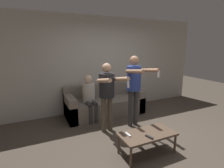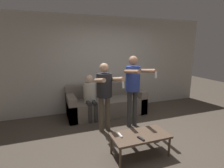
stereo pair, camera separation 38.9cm
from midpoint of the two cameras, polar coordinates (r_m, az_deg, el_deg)
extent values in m
plane|color=#4C4238|center=(3.73, 12.72, -18.23)|extent=(14.00, 14.00, 0.00)
cube|color=#B7B2A8|center=(5.16, 0.58, 6.47)|extent=(6.40, 0.06, 2.70)
cube|color=slate|center=(4.90, 0.48, -7.41)|extent=(2.13, 0.84, 0.45)
cube|color=slate|center=(5.09, -0.84, -1.90)|extent=(2.13, 0.16, 0.36)
cube|color=slate|center=(4.64, -10.84, -7.48)|extent=(0.20, 0.84, 0.65)
cube|color=slate|center=(5.26, 10.40, -5.06)|extent=(0.20, 0.84, 0.65)
cylinder|color=brown|center=(3.91, -0.63, -9.87)|extent=(0.11, 0.11, 0.80)
cylinder|color=brown|center=(3.96, 1.45, -9.58)|extent=(0.11, 0.11, 0.80)
cylinder|color=#232328|center=(3.74, 0.43, -0.40)|extent=(0.33, 0.33, 0.51)
sphere|color=tan|center=(3.68, 0.44, 5.35)|extent=(0.20, 0.20, 0.20)
cylinder|color=tan|center=(3.37, -0.82, 1.16)|extent=(0.08, 0.60, 0.19)
cylinder|color=tan|center=(3.51, 4.96, 1.56)|extent=(0.08, 0.60, 0.19)
cube|color=white|center=(3.27, 7.09, -0.29)|extent=(0.04, 0.05, 0.13)
cylinder|color=#383838|center=(4.16, 8.35, -8.08)|extent=(0.11, 0.11, 0.87)
cylinder|color=#383838|center=(4.23, 10.11, -7.80)|extent=(0.11, 0.11, 0.87)
cylinder|color=#2D429E|center=(4.00, 9.59, 1.72)|extent=(0.33, 0.33, 0.56)
sphere|color=#A87A5B|center=(3.95, 9.80, 7.56)|extent=(0.21, 0.21, 0.21)
cylinder|color=#A87A5B|center=(3.61, 9.59, 3.98)|extent=(0.08, 0.63, 0.16)
cylinder|color=#A87A5B|center=(3.80, 14.41, 4.18)|extent=(0.08, 0.63, 0.16)
cube|color=white|center=(3.56, 17.18, 2.86)|extent=(0.04, 0.04, 0.13)
cylinder|color=#383838|center=(4.38, -4.63, -9.88)|extent=(0.11, 0.11, 0.45)
cylinder|color=#383838|center=(4.42, -2.81, -9.66)|extent=(0.11, 0.11, 0.45)
cylinder|color=#383838|center=(4.44, -5.23, -6.15)|extent=(0.11, 0.32, 0.11)
cylinder|color=#383838|center=(4.48, -3.45, -5.96)|extent=(0.11, 0.32, 0.11)
cylinder|color=beige|center=(4.54, -4.93, -2.79)|extent=(0.32, 0.32, 0.50)
sphere|color=beige|center=(4.46, -5.01, 1.77)|extent=(0.20, 0.20, 0.20)
cube|color=brown|center=(3.20, 12.78, -16.15)|extent=(0.99, 0.50, 0.04)
cylinder|color=brown|center=(2.95, 6.82, -23.04)|extent=(0.04, 0.04, 0.35)
cylinder|color=brown|center=(3.40, 21.51, -18.65)|extent=(0.04, 0.04, 0.35)
cylinder|color=brown|center=(3.26, 3.33, -19.12)|extent=(0.04, 0.04, 0.35)
cylinder|color=brown|center=(3.68, 17.06, -15.82)|extent=(0.04, 0.04, 0.35)
cube|color=black|center=(3.05, 13.21, -17.05)|extent=(0.07, 0.15, 0.02)
cube|color=white|center=(3.09, 6.38, -16.35)|extent=(0.04, 0.15, 0.02)
camera|label=1|loc=(0.19, -87.41, 0.57)|focal=28.00mm
camera|label=2|loc=(0.19, 92.59, -0.57)|focal=28.00mm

